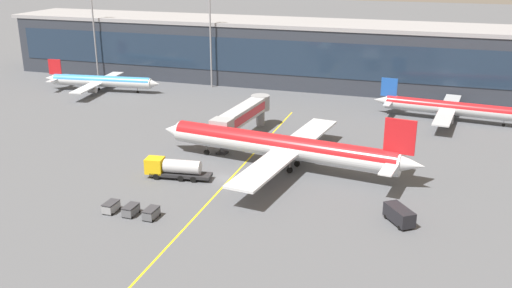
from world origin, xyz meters
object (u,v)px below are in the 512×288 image
at_px(main_airliner, 282,146).
at_px(baggage_cart_1, 131,210).
at_px(commuter_jet_near, 452,108).
at_px(baggage_cart_0, 111,207).
at_px(crew_van, 400,215).
at_px(commuter_jet_far, 101,81).
at_px(baggage_cart_2, 151,213).
at_px(fuel_tanker, 174,168).

relative_size(main_airliner, baggage_cart_1, 17.67).
bearing_deg(commuter_jet_near, baggage_cart_0, -126.22).
height_order(crew_van, commuter_jet_far, commuter_jet_far).
bearing_deg(baggage_cart_1, main_airliner, 57.79).
bearing_deg(main_airliner, baggage_cart_1, -122.21).
distance_m(crew_van, baggage_cart_2, 33.99).
bearing_deg(baggage_cart_0, commuter_jet_near, 53.78).
bearing_deg(commuter_jet_far, crew_van, -33.52).
bearing_deg(commuter_jet_near, baggage_cart_1, -124.25).
height_order(baggage_cart_2, commuter_jet_far, commuter_jet_far).
bearing_deg(crew_van, baggage_cart_2, -164.50).
distance_m(crew_van, commuter_jet_near, 53.91).
bearing_deg(commuter_jet_far, baggage_cart_2, -52.57).
bearing_deg(baggage_cart_1, fuel_tanker, 90.94).
bearing_deg(main_airliner, crew_van, -36.00).
relative_size(fuel_tanker, baggage_cart_1, 4.13).
bearing_deg(commuter_jet_near, fuel_tanker, -131.54).
distance_m(main_airliner, fuel_tanker, 18.46).
distance_m(fuel_tanker, commuter_jet_far, 65.46).
bearing_deg(baggage_cart_1, crew_van, 14.13).
relative_size(crew_van, baggage_cart_2, 1.97).
xyz_separation_m(baggage_cart_0, baggage_cart_1, (3.20, -0.04, 0.00)).
bearing_deg(main_airliner, baggage_cart_0, -127.37).
relative_size(fuel_tanker, crew_van, 2.10).
bearing_deg(main_airliner, baggage_cart_2, -116.40).
distance_m(fuel_tanker, baggage_cart_0, 14.52).
xyz_separation_m(crew_van, commuter_jet_near, (6.62, 53.48, 1.52)).
bearing_deg(baggage_cart_1, commuter_jet_far, 125.55).
bearing_deg(baggage_cart_2, main_airliner, 63.60).
height_order(baggage_cart_0, baggage_cart_1, same).
height_order(crew_van, baggage_cart_0, crew_van).
relative_size(crew_van, baggage_cart_0, 1.97).
relative_size(main_airliner, commuter_jet_near, 1.38).
relative_size(fuel_tanker, commuter_jet_far, 0.34).
distance_m(baggage_cart_1, baggage_cart_2, 3.20).
distance_m(fuel_tanker, baggage_cart_1, 14.25).
bearing_deg(baggage_cart_2, baggage_cart_0, 179.34).
distance_m(main_airliner, baggage_cart_2, 27.15).
distance_m(commuter_jet_far, commuter_jet_near, 87.13).
bearing_deg(main_airliner, commuter_jet_far, 147.38).
relative_size(baggage_cart_1, commuter_jet_near, 0.08).
xyz_separation_m(commuter_jet_far, commuter_jet_near, (87.13, 0.16, 0.06)).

